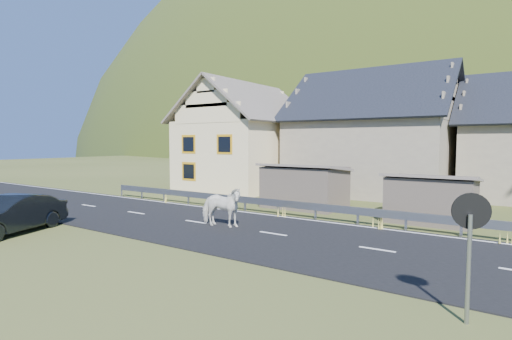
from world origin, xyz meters
The scene contains 12 objects.
ground centered at (0.00, 0.00, 0.00)m, with size 160.00×160.00×0.00m, color #334018.
road centered at (0.00, 0.00, 0.02)m, with size 60.00×7.00×0.04m, color black.
lane_markings centered at (0.00, 0.00, 0.04)m, with size 60.00×6.60×0.01m, color silver.
guardrail centered at (0.00, 3.68, 0.56)m, with size 28.10×0.09×0.75m.
shed_left centered at (-2.00, 6.50, 1.10)m, with size 4.30×3.30×2.40m, color #64564B.
shed_right centered at (4.50, 6.00, 1.00)m, with size 3.80×2.90×2.20m, color #64564B.
house_cream centered at (-10.00, 12.00, 4.36)m, with size 7.80×9.80×8.30m.
house_stone_a centered at (-1.00, 15.00, 4.63)m, with size 10.80×9.80×8.90m.
conifer_patch centered at (-55.00, 110.00, 6.00)m, with size 76.00×50.00×28.00m, color black.
horse centered at (-2.45, -0.15, 0.88)m, with size 1.99×0.90×1.68m, color silver.
car centered at (-8.52, -5.58, 0.74)m, with size 1.56×4.46×1.47m, color black.
traffic_mirror centered at (7.09, -4.19, 1.88)m, with size 0.69×0.31×2.57m.
Camera 1 is at (7.95, -12.82, 3.54)m, focal length 28.00 mm.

